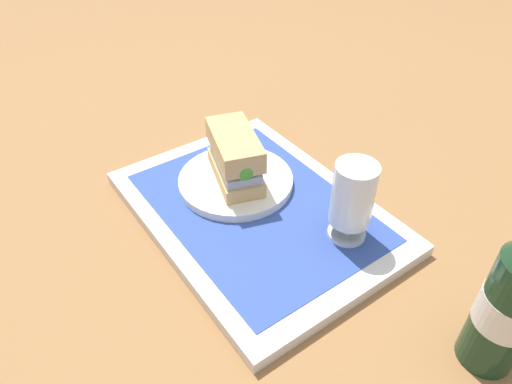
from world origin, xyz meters
name	(u,v)px	position (x,y,z in m)	size (l,w,h in m)	color
ground_plane	(256,216)	(0.00, 0.00, 0.00)	(3.00, 3.00, 0.00)	olive
tray	(256,211)	(0.00, 0.00, 0.01)	(0.44, 0.32, 0.02)	silver
placemat	(256,206)	(0.00, 0.00, 0.02)	(0.38, 0.27, 0.00)	#2D4793
plate	(236,181)	(-0.06, 0.01, 0.03)	(0.19, 0.19, 0.01)	silver
sandwich	(235,157)	(-0.06, 0.00, 0.08)	(0.14, 0.10, 0.08)	tan
beer_glass	(353,197)	(0.13, 0.07, 0.09)	(0.06, 0.06, 0.12)	silver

